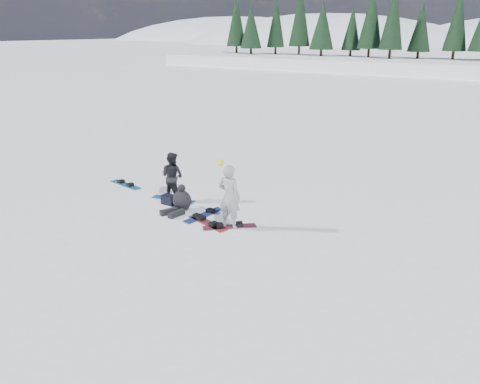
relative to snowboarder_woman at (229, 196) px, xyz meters
name	(u,v)px	position (x,y,z in m)	size (l,w,h in m)	color
ground	(247,242)	(0.91, -0.54, -0.92)	(420.00, 420.00, 0.00)	white
snowboarder_woman	(229,196)	(0.00, 0.00, 0.00)	(0.69, 0.47, 1.97)	#A0A1A5
snowboarder_man	(172,176)	(-2.79, 0.87, -0.13)	(0.77, 0.60, 1.59)	black
seated_rider	(181,201)	(-1.93, 0.23, -0.60)	(0.72, 1.06, 0.84)	black
gear_bag	(169,200)	(-2.63, 0.49, -0.77)	(0.45, 0.30, 0.30)	black
snowboard_woman	(230,227)	(0.00, 0.00, -0.90)	(1.50, 0.28, 0.03)	maroon
snowboard_man	(173,199)	(-2.79, 0.87, -0.90)	(1.50, 0.28, 0.03)	#1A5C93
snowboard_loose_b	(207,223)	(-0.68, -0.12, -0.90)	(1.50, 0.28, 0.03)	maroon
snowboard_loose_a	(204,215)	(-1.13, 0.31, -0.90)	(1.50, 0.28, 0.03)	navy
snowboard_loose_c	(126,185)	(-5.20, 1.10, -0.90)	(1.50, 0.28, 0.03)	#1C679D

